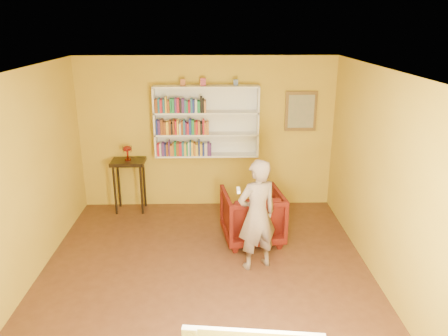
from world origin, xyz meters
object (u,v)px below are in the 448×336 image
at_px(ruby_lustre, 127,150).
at_px(armchair, 252,215).
at_px(bookshelf, 207,121).
at_px(console_table, 129,169).
at_px(person, 257,215).

distance_m(ruby_lustre, armchair, 2.50).
bearing_deg(ruby_lustre, bookshelf, 6.62).
height_order(console_table, person, person).
xyz_separation_m(bookshelf, armchair, (0.71, -1.34, -1.18)).
xyz_separation_m(ruby_lustre, person, (2.07, -1.96, -0.35)).
height_order(bookshelf, ruby_lustre, bookshelf).
height_order(ruby_lustre, armchair, ruby_lustre).
bearing_deg(console_table, ruby_lustre, 123.69).
relative_size(console_table, armchair, 1.05).
bearing_deg(person, ruby_lustre, -66.11).
xyz_separation_m(bookshelf, person, (0.70, -2.12, -0.81)).
distance_m(bookshelf, console_table, 1.61).
distance_m(ruby_lustre, person, 2.88).
height_order(ruby_lustre, person, person).
relative_size(bookshelf, person, 1.15).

